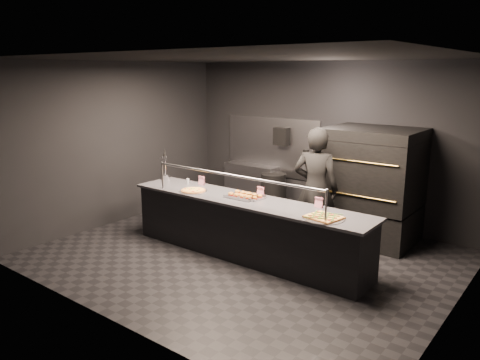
{
  "coord_description": "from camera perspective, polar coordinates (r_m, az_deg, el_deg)",
  "views": [
    {
      "loc": [
        4.12,
        -5.47,
        2.81
      ],
      "look_at": [
        -0.27,
        0.2,
        1.14
      ],
      "focal_mm": 35.0,
      "sensor_mm": 36.0,
      "label": 1
    }
  ],
  "objects": [
    {
      "name": "tent_cards",
      "position": [
        7.3,
        2.05,
        -1.32
      ],
      "size": [
        2.37,
        0.04,
        0.15
      ],
      "color": "white",
      "rests_on": "service_counter"
    },
    {
      "name": "towel_dispenser",
      "position": [
        9.41,
        5.13,
        5.33
      ],
      "size": [
        0.3,
        0.2,
        0.35
      ],
      "primitive_type": "cube",
      "color": "black",
      "rests_on": "room"
    },
    {
      "name": "fire_extinguisher",
      "position": [
        9.22,
        7.98,
        2.0
      ],
      "size": [
        0.14,
        0.14,
        0.51
      ],
      "color": "#B2B2B7",
      "rests_on": "room"
    },
    {
      "name": "pizza_oven",
      "position": [
        8.14,
        15.67,
        -0.51
      ],
      "size": [
        1.5,
        1.23,
        1.91
      ],
      "color": "black",
      "rests_on": "ground"
    },
    {
      "name": "condiment_jar",
      "position": [
        8.1,
        -6.24,
        -0.19
      ],
      "size": [
        0.13,
        0.05,
        0.09
      ],
      "color": "silver",
      "rests_on": "service_counter"
    },
    {
      "name": "service_counter",
      "position": [
        7.24,
        0.7,
        -5.83
      ],
      "size": [
        4.1,
        0.78,
        1.37
      ],
      "color": "black",
      "rests_on": "ground"
    },
    {
      "name": "slider_tray_a",
      "position": [
        7.2,
        0.33,
        -1.9
      ],
      "size": [
        0.48,
        0.36,
        0.08
      ],
      "color": "silver",
      "rests_on": "service_counter"
    },
    {
      "name": "prep_shelf",
      "position": [
        9.95,
        1.39,
        -0.65
      ],
      "size": [
        1.2,
        0.35,
        0.9
      ],
      "primitive_type": "cube",
      "color": "#99999E",
      "rests_on": "ground"
    },
    {
      "name": "beer_tap",
      "position": [
        8.48,
        -9.1,
        1.16
      ],
      "size": [
        0.15,
        0.21,
        0.57
      ],
      "color": "silver",
      "rests_on": "service_counter"
    },
    {
      "name": "slider_tray_b",
      "position": [
        7.17,
        1.26,
        -2.0
      ],
      "size": [
        0.45,
        0.37,
        0.06
      ],
      "color": "silver",
      "rests_on": "service_counter"
    },
    {
      "name": "round_pizza",
      "position": [
        7.59,
        -5.71,
        -1.3
      ],
      "size": [
        0.45,
        0.45,
        0.03
      ],
      "color": "silver",
      "rests_on": "service_counter"
    },
    {
      "name": "trash_bin",
      "position": [
        9.4,
        4.06,
        -1.71
      ],
      "size": [
        0.5,
        0.5,
        0.83
      ],
      "primitive_type": "cylinder",
      "color": "black",
      "rests_on": "ground"
    },
    {
      "name": "worker",
      "position": [
        7.53,
        9.19,
        -1.09
      ],
      "size": [
        0.82,
        0.65,
        1.98
      ],
      "primitive_type": "imported",
      "rotation": [
        0.0,
        0.0,
        3.41
      ],
      "color": "black",
      "rests_on": "ground"
    },
    {
      "name": "room",
      "position": [
        7.03,
        0.81,
        2.3
      ],
      "size": [
        6.04,
        6.0,
        3.0
      ],
      "color": "black",
      "rests_on": "ground"
    },
    {
      "name": "square_pizza",
      "position": [
        6.26,
        10.19,
        -4.51
      ],
      "size": [
        0.54,
        0.54,
        0.05
      ],
      "color": "silver",
      "rests_on": "service_counter"
    }
  ]
}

